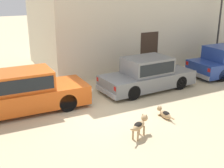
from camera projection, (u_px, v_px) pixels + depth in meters
ground_plane at (100, 111)px, 10.70m from camera, size 80.00×80.00×0.00m
parked_sedan_nearest at (24, 91)px, 10.53m from camera, size 4.79×1.85×1.52m
parked_sedan_second at (147, 74)px, 12.78m from camera, size 4.42×1.85×1.46m
stray_dog_spotted at (140, 125)px, 8.77m from camera, size 0.95×0.60×0.63m
stray_dog_tan at (165, 114)px, 10.12m from camera, size 0.22×0.96×0.35m
street_lamp at (220, 20)px, 16.33m from camera, size 0.22×0.22×4.03m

